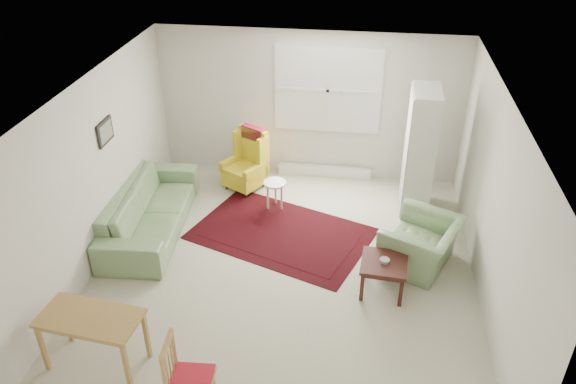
# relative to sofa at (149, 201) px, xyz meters

# --- Properties ---
(room) EXTENTS (5.04, 5.54, 2.51)m
(room) POSITION_rel_sofa_xyz_m (2.12, -0.47, 0.78)
(room) COLOR beige
(room) RESTS_ON ground
(rug) EXTENTS (2.90, 2.37, 0.02)m
(rug) POSITION_rel_sofa_xyz_m (1.92, 0.14, -0.47)
(rug) COLOR black
(rug) RESTS_ON ground
(sofa) EXTENTS (1.10, 2.44, 0.96)m
(sofa) POSITION_rel_sofa_xyz_m (0.00, 0.00, 0.00)
(sofa) COLOR #709160
(sofa) RESTS_ON ground
(armchair) EXTENTS (1.22, 1.29, 0.79)m
(armchair) POSITION_rel_sofa_xyz_m (3.88, -0.28, -0.09)
(armchair) COLOR #709160
(armchair) RESTS_ON ground
(wingback_chair) EXTENTS (0.82, 0.83, 1.02)m
(wingback_chair) POSITION_rel_sofa_xyz_m (1.11, 1.39, 0.03)
(wingback_chair) COLOR gold
(wingback_chair) RESTS_ON ground
(coffee_table) EXTENTS (0.61, 0.61, 0.46)m
(coffee_table) POSITION_rel_sofa_xyz_m (3.39, -0.91, -0.25)
(coffee_table) COLOR #3C1712
(coffee_table) RESTS_ON ground
(stool) EXTENTS (0.46, 0.46, 0.47)m
(stool) POSITION_rel_sofa_xyz_m (1.72, 0.85, -0.25)
(stool) COLOR white
(stool) RESTS_ON ground
(cabinet) EXTENTS (0.43, 0.79, 1.96)m
(cabinet) POSITION_rel_sofa_xyz_m (3.88, 1.15, 0.50)
(cabinet) COLOR silver
(cabinet) RESTS_ON ground
(desk) EXTENTS (1.12, 0.64, 0.68)m
(desk) POSITION_rel_sofa_xyz_m (0.32, -2.56, -0.14)
(desk) COLOR #AD8546
(desk) RESTS_ON ground
(desk_chair) EXTENTS (0.45, 0.45, 0.96)m
(desk_chair) POSITION_rel_sofa_xyz_m (1.54, -3.04, -0.00)
(desk_chair) COLOR #AD8546
(desk_chair) RESTS_ON ground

